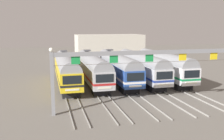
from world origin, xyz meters
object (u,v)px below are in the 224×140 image
object	(u,v)px
commuter_train_stainless	(92,67)
commuter_train_white	(163,65)
catenary_gantry	(149,62)
commuter_train_yellow	(66,68)
commuter_train_blue	(117,67)
commuter_train_silver	(141,66)

from	to	relation	value
commuter_train_stainless	commuter_train_white	bearing A→B (deg)	-0.02
catenary_gantry	commuter_train_yellow	bearing A→B (deg)	120.79
commuter_train_stainless	commuter_train_white	distance (m)	12.06
commuter_train_blue	commuter_train_white	xyz separation A→B (m)	(8.04, -0.00, -0.00)
commuter_train_white	catenary_gantry	xyz separation A→B (m)	(-8.04, -13.49, 2.55)
commuter_train_yellow	commuter_train_silver	bearing A→B (deg)	-0.02
commuter_train_stainless	commuter_train_white	size ratio (longest dim) A/B	1.00
commuter_train_stainless	commuter_train_blue	xyz separation A→B (m)	(4.02, 0.00, 0.00)
commuter_train_stainless	catenary_gantry	bearing A→B (deg)	-73.41
commuter_train_stainless	commuter_train_white	world-z (taller)	commuter_train_stainless
commuter_train_yellow	catenary_gantry	distance (m)	15.92
commuter_train_stainless	commuter_train_blue	size ratio (longest dim) A/B	1.00
commuter_train_silver	commuter_train_white	size ratio (longest dim) A/B	1.00
commuter_train_blue	commuter_train_silver	bearing A→B (deg)	-0.06
commuter_train_white	catenary_gantry	size ratio (longest dim) A/B	0.85
commuter_train_stainless	commuter_train_silver	size ratio (longest dim) A/B	1.00
commuter_train_stainless	catenary_gantry	xyz separation A→B (m)	(4.02, -13.50, 2.55)
commuter_train_stainless	commuter_train_blue	distance (m)	4.02
commuter_train_silver	commuter_train_blue	bearing A→B (deg)	179.94
commuter_train_white	commuter_train_stainless	bearing A→B (deg)	179.98
commuter_train_white	commuter_train_blue	bearing A→B (deg)	179.97
commuter_train_yellow	commuter_train_blue	world-z (taller)	same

